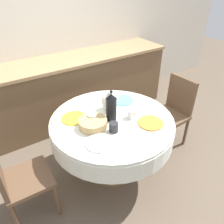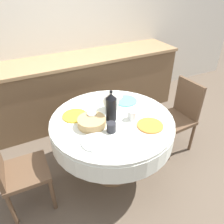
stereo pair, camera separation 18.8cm
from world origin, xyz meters
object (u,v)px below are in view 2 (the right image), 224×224
object	(u,v)px
chair_left	(179,113)
chair_right	(14,169)
teapot	(111,102)
coffee_carafe	(111,107)

from	to	relation	value
chair_left	chair_right	size ratio (longest dim) A/B	1.00
teapot	chair_right	bearing A→B (deg)	-172.82
chair_left	teapot	xyz separation A→B (m)	(-0.87, 0.11, 0.34)
coffee_carafe	teapot	distance (m)	0.18
chair_left	teapot	bearing A→B (deg)	79.83
coffee_carafe	chair_left	bearing A→B (deg)	2.84
chair_left	coffee_carafe	size ratio (longest dim) A/B	2.83
chair_left	chair_right	bearing A→B (deg)	87.63
coffee_carafe	teapot	xyz separation A→B (m)	(0.08, 0.16, -0.05)
chair_right	teapot	distance (m)	1.07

